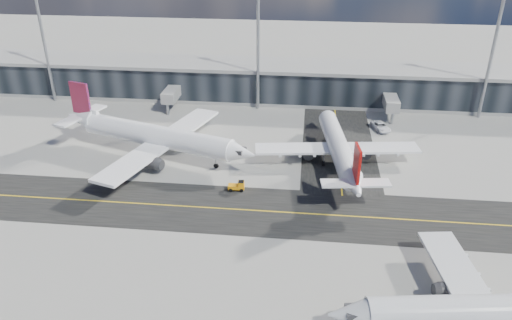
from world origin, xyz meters
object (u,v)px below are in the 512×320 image
object	(u,v)px
airliner_af	(155,136)
airliner_near	(500,312)
service_van	(381,126)
airliner_redtail	(339,148)
baggage_tug	(238,186)

from	to	relation	value
airliner_af	airliner_near	bearing A→B (deg)	69.25
airliner_af	airliner_near	world-z (taller)	airliner_af
airliner_af	service_van	size ratio (longest dim) A/B	6.97
airliner_redtail	airliner_near	size ratio (longest dim) A/B	0.96
baggage_tug	service_van	world-z (taller)	baggage_tug
airliner_af	service_van	world-z (taller)	airliner_af
airliner_af	baggage_tug	distance (m)	20.99
airliner_redtail	baggage_tug	size ratio (longest dim) A/B	12.79
airliner_near	baggage_tug	xyz separation A→B (m)	(-32.54, 28.44, -2.78)
airliner_redtail	airliner_near	world-z (taller)	airliner_near
airliner_redtail	baggage_tug	bearing A→B (deg)	-153.91
airliner_redtail	airliner_near	bearing A→B (deg)	-75.88
airliner_redtail	service_van	distance (m)	19.85
airliner_af	baggage_tug	size ratio (longest dim) A/B	14.48
airliner_redtail	baggage_tug	distance (m)	20.40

